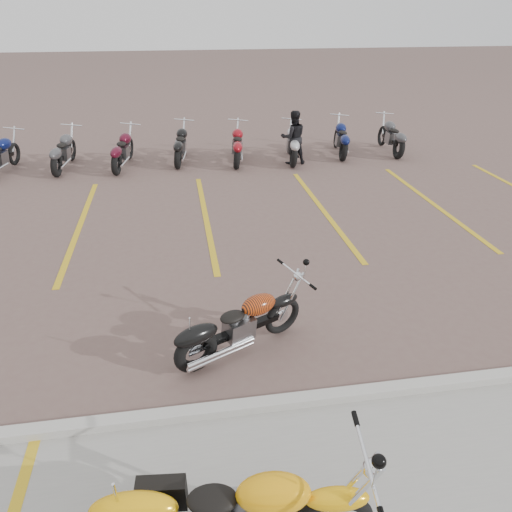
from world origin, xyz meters
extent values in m
plane|color=brown|center=(0.00, 0.00, 0.00)|extent=(100.00, 100.00, 0.00)
cube|color=#ADAAA3|center=(0.00, -2.00, 0.06)|extent=(60.00, 0.18, 0.12)
ellipsoid|color=#F09F0C|center=(0.00, -3.63, 0.78)|extent=(0.64, 0.40, 0.31)
ellipsoid|color=black|center=(-0.48, -3.58, 0.73)|extent=(0.43, 0.31, 0.13)
torus|color=black|center=(0.74, -0.55, 0.29)|extent=(0.57, 0.35, 0.58)
torus|color=black|center=(-0.51, -1.16, 0.29)|extent=(0.62, 0.41, 0.62)
cube|color=black|center=(0.11, -0.85, 0.34)|extent=(1.09, 0.61, 0.09)
cube|color=slate|center=(0.07, -0.87, 0.39)|extent=(0.46, 0.41, 0.30)
ellipsoid|color=black|center=(0.34, -0.74, 0.66)|extent=(0.59, 0.49, 0.27)
ellipsoid|color=black|center=(-0.03, -0.92, 0.63)|extent=(0.42, 0.36, 0.11)
imported|color=black|center=(2.87, 7.82, 0.77)|extent=(0.76, 0.59, 1.54)
camera|label=1|loc=(-0.58, -6.33, 4.23)|focal=35.00mm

